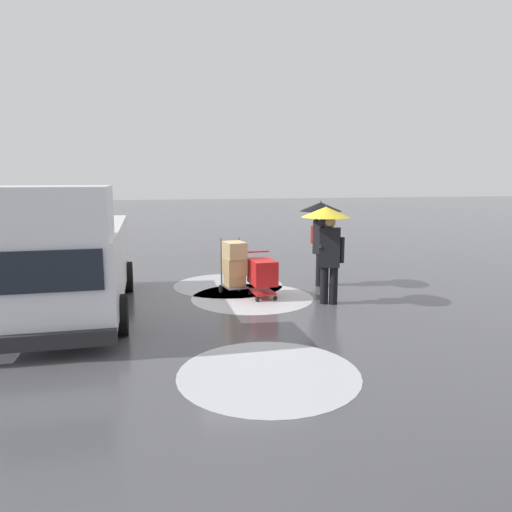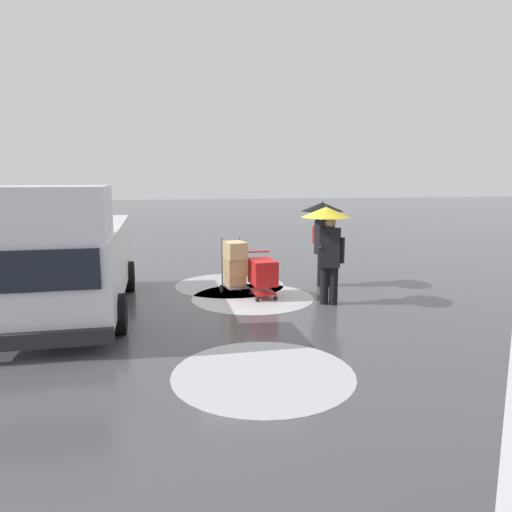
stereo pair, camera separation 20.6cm
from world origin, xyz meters
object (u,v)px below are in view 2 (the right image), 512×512
object	(u,v)px
shopping_cart_vendor	(263,273)
pedestrian_pink_side	(323,224)
hand_dolly_boxes	(235,264)
cargo_van_parked_right	(71,257)
pedestrian_black_side	(328,232)

from	to	relation	value
shopping_cart_vendor	pedestrian_pink_side	world-z (taller)	pedestrian_pink_side
shopping_cart_vendor	hand_dolly_boxes	xyz separation A→B (m)	(0.58, -0.37, 0.17)
hand_dolly_boxes	pedestrian_pink_side	size ratio (longest dim) A/B	0.61
cargo_van_parked_right	pedestrian_pink_side	size ratio (longest dim) A/B	2.51
hand_dolly_boxes	pedestrian_black_side	distance (m)	2.31
pedestrian_pink_side	pedestrian_black_side	world-z (taller)	same
cargo_van_parked_right	shopping_cart_vendor	xyz separation A→B (m)	(-3.98, -0.67, -0.61)
shopping_cart_vendor	hand_dolly_boxes	bearing A→B (deg)	-32.08
hand_dolly_boxes	pedestrian_black_side	size ratio (longest dim) A/B	0.61
cargo_van_parked_right	shopping_cart_vendor	distance (m)	4.08
shopping_cart_vendor	hand_dolly_boxes	size ratio (longest dim) A/B	0.77
hand_dolly_boxes	shopping_cart_vendor	bearing A→B (deg)	147.92
cargo_van_parked_right	pedestrian_black_side	size ratio (longest dim) A/B	2.51
pedestrian_pink_side	pedestrian_black_side	size ratio (longest dim) A/B	1.00
cargo_van_parked_right	pedestrian_pink_side	world-z (taller)	cargo_van_parked_right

